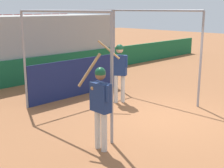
{
  "coord_description": "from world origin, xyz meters",
  "views": [
    {
      "loc": [
        -7.06,
        -4.83,
        3.01
      ],
      "look_at": [
        -1.32,
        0.85,
        1.05
      ],
      "focal_mm": 50.0,
      "sensor_mm": 36.0,
      "label": 1
    }
  ],
  "objects": [
    {
      "name": "player_waiting",
      "position": [
        -2.75,
        -0.21,
        1.12
      ],
      "size": [
        0.5,
        0.79,
        2.09
      ],
      "rotation": [
        0.0,
        0.0,
        1.53
      ],
      "color": "silver",
      "rests_on": "ground"
    },
    {
      "name": "bleacher_section",
      "position": [
        0.0,
        8.06,
        1.36
      ],
      "size": [
        8.7,
        3.2,
        2.73
      ],
      "color": "#9E9E99",
      "rests_on": "ground"
    },
    {
      "name": "outfield_wall",
      "position": [
        0.0,
        6.4,
        0.53
      ],
      "size": [
        24.0,
        0.12,
        1.05
      ],
      "color": "#196038",
      "rests_on": "ground"
    },
    {
      "name": "player_batter",
      "position": [
        0.09,
        1.92,
        1.18
      ],
      "size": [
        0.75,
        0.75,
        2.05
      ],
      "rotation": [
        0.0,
        0.0,
        2.07
      ],
      "color": "silver",
      "rests_on": "ground"
    },
    {
      "name": "batting_cage",
      "position": [
        -0.41,
        2.9,
        1.25
      ],
      "size": [
        3.93,
        3.77,
        2.98
      ],
      "color": "gray",
      "rests_on": "ground"
    },
    {
      "name": "ground_plane",
      "position": [
        0.0,
        0.0,
        0.0
      ],
      "size": [
        60.0,
        60.0,
        0.0
      ],
      "primitive_type": "plane",
      "color": "#935B38"
    }
  ]
}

